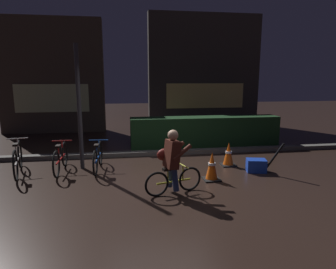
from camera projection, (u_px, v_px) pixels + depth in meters
ground_plane at (163, 181)px, 6.39m from camera, size 40.00×40.00×0.00m
sidewalk_curb at (153, 153)px, 8.52m from camera, size 12.00×0.24×0.12m
hedge_row at (205, 132)px, 9.58m from camera, size 4.80×0.70×0.96m
storefront_left at (52, 76)px, 11.75m from camera, size 4.03×0.54×4.51m
storefront_right at (204, 71)px, 13.34m from camera, size 5.05×0.54×4.97m
street_post at (79, 108)px, 7.00m from camera, size 0.10×0.10×2.97m
parked_bike_leftmost at (18, 159)px, 6.78m from camera, size 0.50×1.69×0.79m
parked_bike_left_mid at (61, 158)px, 6.97m from camera, size 0.46×1.53×0.71m
parked_bike_center_left at (98, 157)px, 7.09m from camera, size 0.46×1.51×0.70m
traffic_cone_near at (212, 166)px, 6.39m from camera, size 0.36×0.36×0.63m
traffic_cone_far at (229, 154)px, 7.46m from camera, size 0.36×0.36×0.60m
blue_crate at (256, 165)px, 6.99m from camera, size 0.50×0.42×0.30m
cyclist at (172, 162)px, 5.58m from camera, size 1.15×0.50×1.25m
closed_umbrella at (273, 158)px, 6.75m from camera, size 0.39×0.32×0.77m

